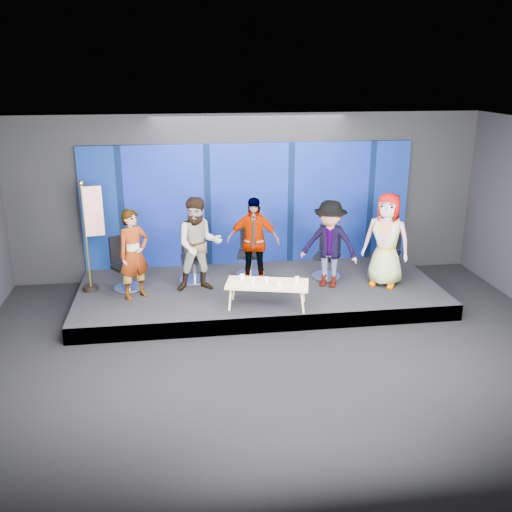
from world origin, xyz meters
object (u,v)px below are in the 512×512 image
object	(u,v)px
panelist_c	(253,242)
mug_d	(279,283)
panelist_e	(386,240)
mug_b	(253,281)
chair_e	(386,259)
flag_stand	(92,233)
panelist_a	(134,254)
coffee_table	(267,285)
mug_e	(297,280)
panelist_b	(199,245)
panelist_d	(329,244)
mug_a	(242,277)
chair_b	(194,263)
mug_c	(266,279)
chair_a	(126,272)
chair_c	(250,259)
chair_d	(327,261)

from	to	relation	value
panelist_c	mug_d	xyz separation A→B (m)	(0.28, -1.28, -0.39)
panelist_e	mug_b	bearing A→B (deg)	-130.49
chair_e	flag_stand	size ratio (longest dim) A/B	0.53
panelist_a	coffee_table	world-z (taller)	panelist_a
panelist_c	coffee_table	size ratio (longest dim) A/B	1.13
mug_e	panelist_b	bearing A→B (deg)	148.31
panelist_d	mug_a	size ratio (longest dim) A/B	16.18
panelist_b	panelist_e	distance (m)	3.61
chair_b	mug_c	distance (m)	1.89
chair_a	panelist_e	size ratio (longest dim) A/B	0.56
flag_stand	chair_b	bearing A→B (deg)	-3.60
panelist_e	mug_e	size ratio (longest dim) A/B	17.99
mug_e	chair_c	bearing A→B (deg)	109.80
mug_b	flag_stand	distance (m)	3.19
chair_c	mug_b	bearing A→B (deg)	-82.88
panelist_a	panelist_e	distance (m)	4.80
panelist_a	chair_c	world-z (taller)	panelist_a
panelist_b	panelist_d	bearing A→B (deg)	-5.37
mug_d	flag_stand	xyz separation A→B (m)	(-3.32, 1.39, 0.64)
chair_c	flag_stand	size ratio (longest dim) A/B	0.51
chair_c	mug_d	size ratio (longest dim) A/B	11.92
panelist_a	coffee_table	distance (m)	2.51
chair_b	mug_d	size ratio (longest dim) A/B	12.35
coffee_table	mug_d	world-z (taller)	mug_d
chair_d	mug_c	bearing A→B (deg)	-111.49
chair_a	mug_b	world-z (taller)	chair_a
panelist_d	mug_b	xyz separation A→B (m)	(-1.60, -0.82, -0.36)
mug_b	flag_stand	world-z (taller)	flag_stand
panelist_c	flag_stand	size ratio (longest dim) A/B	0.82
chair_b	panelist_d	xyz separation A→B (m)	(2.58, -0.66, 0.49)
panelist_a	mug_e	world-z (taller)	panelist_a
panelist_a	mug_c	xyz separation A→B (m)	(2.34, -0.71, -0.35)
mug_a	mug_e	size ratio (longest dim) A/B	1.03
chair_a	mug_d	distance (m)	3.07
panelist_d	flag_stand	world-z (taller)	flag_stand
chair_c	coffee_table	world-z (taller)	chair_c
chair_d	panelist_a	bearing A→B (deg)	-143.95
chair_e	coffee_table	world-z (taller)	chair_e
mug_a	panelist_e	bearing A→B (deg)	10.56
panelist_a	mug_e	bearing A→B (deg)	-51.38
panelist_b	mug_d	xyz separation A→B (m)	(1.34, -1.13, -0.42)
panelist_e	mug_d	xyz separation A→B (m)	(-2.26, -0.88, -0.43)
mug_b	mug_e	size ratio (longest dim) A/B	0.93
chair_b	mug_a	distance (m)	1.52
chair_b	chair_c	bearing A→B (deg)	5.96
chair_e	panelist_e	bearing A→B (deg)	-79.06
chair_a	chair_c	world-z (taller)	chair_c
mug_a	flag_stand	world-z (taller)	flag_stand
coffee_table	chair_c	bearing A→B (deg)	92.87
panelist_a	mug_e	xyz separation A→B (m)	(2.87, -0.82, -0.34)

